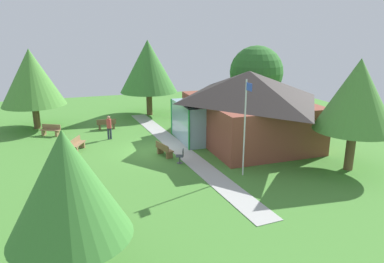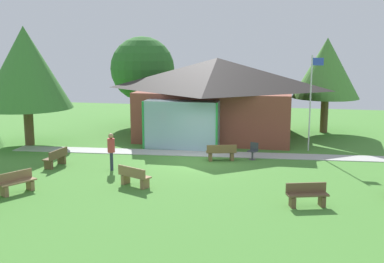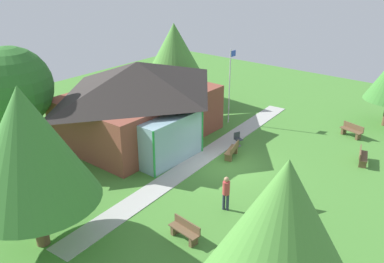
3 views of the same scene
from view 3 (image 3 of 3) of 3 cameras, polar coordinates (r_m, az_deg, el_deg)
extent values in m
plane|color=#478433|center=(23.64, 4.78, -4.75)|extent=(44.00, 44.00, 0.00)
cube|color=brown|center=(27.01, -7.21, 2.33)|extent=(9.21, 6.76, 3.01)
pyramid|color=#2D2826|center=(26.24, -7.48, 7.40)|extent=(10.21, 7.76, 1.96)
cube|color=#8CB2BF|center=(23.58, -2.81, -1.10)|extent=(4.14, 1.20, 2.71)
cylinder|color=green|center=(21.85, -5.24, -3.25)|extent=(0.12, 0.12, 2.71)
cylinder|color=green|center=(24.69, 1.42, 0.08)|extent=(0.12, 0.12, 2.71)
cube|color=#ADADA8|center=(24.51, 1.50, -3.57)|extent=(21.13, 2.77, 0.03)
cylinder|color=silver|center=(28.81, 5.16, 6.10)|extent=(0.08, 0.08, 5.24)
cube|color=blue|center=(28.47, 5.67, 10.60)|extent=(0.60, 0.02, 0.40)
cube|color=brown|center=(25.61, 22.47, -3.15)|extent=(1.56, 0.86, 0.06)
cube|color=brown|center=(26.21, 22.41, -3.15)|extent=(0.27, 0.43, 0.39)
cube|color=brown|center=(25.22, 22.36, -4.19)|extent=(0.27, 0.43, 0.39)
cube|color=brown|center=(25.51, 22.12, -2.66)|extent=(1.45, 0.50, 0.36)
cube|color=olive|center=(16.91, 10.97, -17.29)|extent=(0.43, 0.34, 0.39)
cube|color=brown|center=(24.51, 5.44, -2.54)|extent=(1.56, 0.83, 0.06)
cube|color=brown|center=(24.15, 5.01, -3.60)|extent=(0.26, 0.43, 0.39)
cube|color=brown|center=(25.10, 5.81, -2.56)|extent=(0.26, 0.43, 0.39)
cube|color=brown|center=(24.37, 5.88, -2.17)|extent=(1.46, 0.47, 0.36)
cube|color=brown|center=(29.04, 21.04, 0.17)|extent=(0.84, 1.56, 0.06)
cube|color=brown|center=(28.86, 21.84, -0.65)|extent=(0.43, 0.26, 0.39)
cube|color=brown|center=(29.41, 20.10, 0.06)|extent=(0.43, 0.26, 0.39)
cube|color=brown|center=(29.11, 21.31, 0.63)|extent=(0.47, 1.46, 0.36)
cube|color=brown|center=(17.79, -1.10, -13.41)|extent=(0.60, 1.54, 0.06)
cube|color=brown|center=(17.63, 0.19, -14.83)|extent=(0.41, 0.20, 0.39)
cube|color=brown|center=(18.26, -2.32, -13.32)|extent=(0.41, 0.20, 0.39)
cube|color=brown|center=(17.77, -0.65, -12.61)|extent=(0.22, 1.50, 0.36)
cube|color=olive|center=(20.15, 13.08, -9.23)|extent=(1.54, 1.05, 0.06)
cube|color=olive|center=(19.99, 11.75, -10.26)|extent=(0.32, 0.43, 0.39)
cube|color=olive|center=(20.59, 14.25, -9.43)|extent=(0.32, 0.43, 0.39)
cube|color=olive|center=(19.92, 13.47, -8.98)|extent=(1.38, 0.71, 0.36)
cube|color=#33383D|center=(25.94, 6.40, -1.09)|extent=(0.57, 0.57, 0.04)
cube|color=#33383D|center=(26.00, 6.17, -0.49)|extent=(0.42, 0.20, 0.40)
cylinder|color=#4C4C51|center=(26.04, 6.38, -1.56)|extent=(0.10, 0.10, 0.42)
cylinder|color=#4C4C51|center=(26.12, 6.36, -1.95)|extent=(0.36, 0.36, 0.02)
cylinder|color=#2D3347|center=(19.65, 4.90, -9.64)|extent=(0.14, 0.14, 0.85)
cylinder|color=#2D3347|center=(19.69, 4.39, -9.54)|extent=(0.14, 0.14, 0.85)
cylinder|color=#BF3F3F|center=(19.28, 4.72, -7.72)|extent=(0.34, 0.34, 0.65)
sphere|color=tan|center=(19.05, 4.76, -6.57)|extent=(0.24, 0.24, 0.24)
cylinder|color=brown|center=(33.68, -2.38, 6.11)|extent=(0.50, 0.50, 2.31)
cone|color=#4C8C38|center=(32.90, -2.47, 11.30)|extent=(4.36, 4.36, 3.93)
cone|color=#4C8C38|center=(11.91, 12.26, -13.15)|extent=(4.88, 4.88, 4.39)
cylinder|color=brown|center=(26.86, -22.52, -0.27)|extent=(0.51, 0.51, 2.31)
sphere|color=#2D6B28|center=(25.93, -23.50, 5.62)|extent=(4.66, 4.66, 4.66)
cylinder|color=brown|center=(18.26, -20.13, -11.55)|extent=(0.54, 0.54, 2.16)
cone|color=#3D7F33|center=(16.64, -21.73, -1.79)|extent=(5.19, 5.19, 4.67)
camera|label=1|loc=(39.93, 30.31, 15.31)|focal=33.44mm
camera|label=2|loc=(25.16, 63.64, -2.21)|focal=44.65mm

